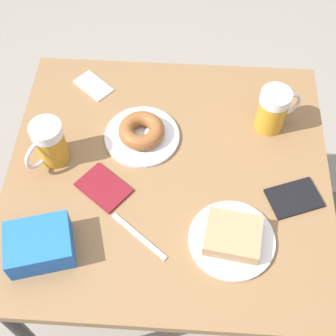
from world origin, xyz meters
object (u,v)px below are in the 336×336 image
Objects in this scene: fork at (139,236)px; beer_mug_left at (49,143)px; passport_far_edge at (104,187)px; blue_pouch at (39,245)px; passport_near_edge at (294,198)px; napkin_folded at (93,86)px; beer_mug_center at (274,109)px; plate_with_donut at (142,133)px; plate_with_cake at (232,237)px.

beer_mug_left is at bearing -130.96° from fork.
passport_far_edge is 0.89× the size of blue_pouch.
beer_mug_left is 0.63m from passport_near_edge.
fork is 0.95× the size of passport_near_edge.
napkin_folded is 0.88× the size of fork.
blue_pouch reaches higher than passport_near_edge.
beer_mug_center is 0.74× the size of blue_pouch.
blue_pouch reaches higher than napkin_folded.
blue_pouch is (0.41, -0.55, -0.03)m from beer_mug_center.
passport_near_edge is 0.97× the size of passport_far_edge.
beer_mug_left and beer_mug_center have the same top height.
fork is (0.21, 0.24, -0.06)m from beer_mug_left.
passport_far_edge is at bearing 146.22° from blue_pouch.
passport_near_edge is at bearing 67.17° from plate_with_donut.
passport_far_edge is at bearing -90.16° from passport_near_edge.
plate_with_cake reaches higher than passport_near_edge.
plate_with_donut is at bearing -79.24° from beer_mug_center.
beer_mug_center is at bearing 163.01° from plate_with_cake.
passport_near_edge is at bearing 58.20° from napkin_folded.
plate_with_cake reaches higher than napkin_folded.
napkin_folded is 0.50m from fork.
plate_with_donut is 1.57× the size of beer_mug_left.
fork is at bearing 3.81° from plate_with_donut.
blue_pouch is at bearing -30.37° from plate_with_donut.
beer_mug_left is 0.27m from napkin_folded.
fork is 0.16m from passport_far_edge.
blue_pouch is at bearing -33.78° from passport_far_edge.
plate_with_donut reaches higher than plate_with_cake.
beer_mug_left is at bearing -97.87° from passport_near_edge.
napkin_folded is (-0.26, 0.07, -0.06)m from beer_mug_left.
plate_with_cake is 1.59× the size of beer_mug_center.
passport_far_edge reaches higher than napkin_folded.
beer_mug_left is 0.18m from passport_far_edge.
plate_with_donut is 1.31× the size of passport_far_edge.
passport_near_edge reaches higher than fork.
beer_mug_center is at bearing 77.58° from napkin_folded.
blue_pouch is at bearing -4.54° from napkin_folded.
fork is at bearing 20.82° from napkin_folded.
beer_mug_center is at bearing 137.61° from fork.
fork is (0.29, 0.02, -0.02)m from plate_with_donut.
passport_near_edge is (-0.12, 0.16, -0.01)m from plate_with_cake.
beer_mug_left is 0.91× the size of fork.
beer_mug_center is 1.03× the size of napkin_folded.
passport_near_edge is at bearing 108.60° from fork.
fork is 0.82× the size of blue_pouch.
beer_mug_left reaches higher than passport_near_edge.
passport_far_edge is (-0.12, -0.32, -0.01)m from plate_with_cake.
napkin_folded is 0.83× the size of passport_near_edge.
blue_pouch is at bearing -83.17° from plate_with_cake.
plate_with_cake is 0.34m from passport_far_edge.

